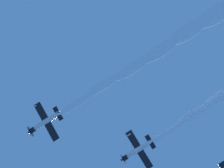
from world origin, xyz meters
TOP-DOWN VIEW (x-y plane):
  - airplane_lead at (-4.72, 0.04)m, footprint 8.17×7.72m
  - airplane_left_wingman at (-20.88, 10.80)m, footprint 8.35×7.71m

SIDE VIEW (x-z plane):
  - airplane_lead at x=-4.72m, z-range 80.47..83.81m
  - airplane_left_wingman at x=-20.88m, z-range 81.58..84.49m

